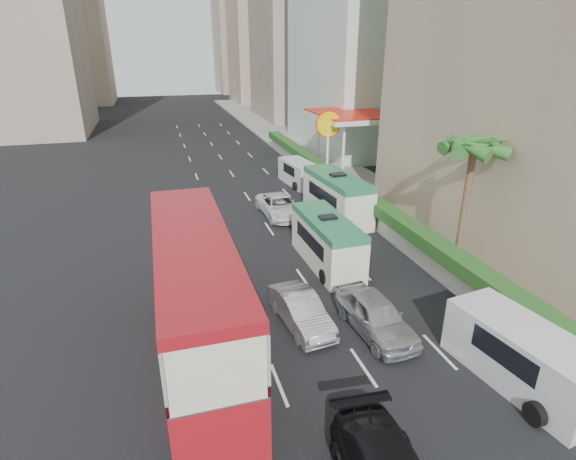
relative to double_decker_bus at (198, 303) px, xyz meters
name	(u,v)px	position (x,y,z in m)	size (l,w,h in m)	color
ground_plane	(351,334)	(6.00, 0.00, -2.53)	(200.00, 200.00, 0.00)	black
double_decker_bus	(198,303)	(0.00, 0.00, 0.00)	(2.50, 11.00, 5.06)	maroon
car_silver_lane_a	(301,324)	(4.24, 1.25, -2.53)	(1.45, 4.17, 1.37)	#ACAFB3
car_silver_lane_b	(374,331)	(7.00, -0.07, -2.53)	(1.85, 4.59, 1.56)	#ACAFB3
van_asset	(280,215)	(6.91, 14.17, -2.53)	(2.30, 4.98, 1.38)	silver
minibus_near	(327,242)	(7.32, 6.28, -1.22)	(1.96, 5.89, 2.61)	silver
minibus_far	(337,197)	(10.53, 12.77, -1.07)	(2.20, 6.59, 2.92)	silver
panel_van_near	(523,356)	(10.47, -4.20, -1.46)	(2.14, 5.34, 2.14)	silver
panel_van_far	(299,173)	(10.53, 21.05, -1.57)	(1.92, 4.80, 1.92)	silver
sidewalk	(331,168)	(15.00, 25.00, -2.44)	(6.00, 120.00, 0.18)	#99968C
kerb_wall	(352,200)	(12.20, 14.00, -1.85)	(0.30, 44.00, 1.00)	silver
hedge	(352,189)	(12.20, 14.00, -1.00)	(1.10, 44.00, 0.70)	#2D6626
palm_tree	(465,207)	(13.80, 4.00, 0.85)	(0.36, 0.36, 6.40)	brown
shell_station	(351,144)	(16.00, 23.00, 0.22)	(6.50, 8.00, 5.50)	silver
tower_far_b	(244,5)	(23.00, 104.00, 17.47)	(14.00, 14.00, 40.00)	tan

